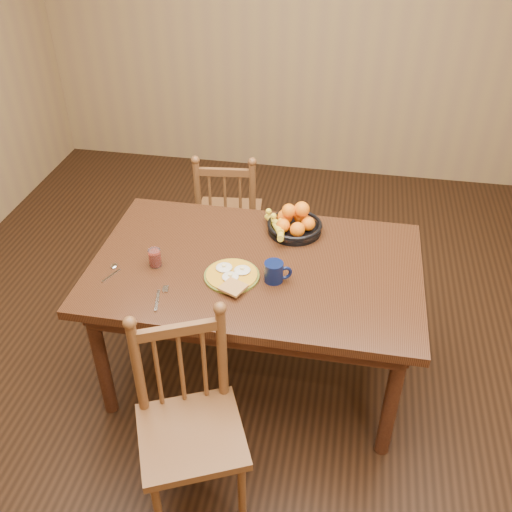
% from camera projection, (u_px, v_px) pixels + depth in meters
% --- Properties ---
extents(room, '(4.52, 5.02, 2.72)m').
position_uv_depth(room, '(256.00, 152.00, 2.43)').
color(room, black).
rests_on(room, ground).
extents(dining_table, '(1.60, 1.00, 0.75)m').
position_uv_depth(dining_table, '(256.00, 278.00, 2.83)').
color(dining_table, black).
rests_on(dining_table, ground).
extents(chair_far, '(0.45, 0.43, 0.90)m').
position_uv_depth(chair_far, '(229.00, 216.00, 3.72)').
color(chair_far, '#553519').
rests_on(chair_far, ground).
extents(chair_near, '(0.56, 0.55, 0.94)m').
position_uv_depth(chair_near, '(189.00, 425.00, 2.37)').
color(chair_near, '#553519').
rests_on(chair_near, ground).
extents(breakfast_plate, '(0.26, 0.30, 0.04)m').
position_uv_depth(breakfast_plate, '(232.00, 275.00, 2.69)').
color(breakfast_plate, '#59601E').
rests_on(breakfast_plate, dining_table).
extents(fork, '(0.05, 0.18, 0.00)m').
position_uv_depth(fork, '(160.00, 296.00, 2.58)').
color(fork, silver).
rests_on(fork, dining_table).
extents(spoon, '(0.06, 0.15, 0.01)m').
position_uv_depth(spoon, '(113.00, 269.00, 2.74)').
color(spoon, silver).
rests_on(spoon, dining_table).
extents(coffee_mug, '(0.13, 0.09, 0.10)m').
position_uv_depth(coffee_mug, '(275.00, 272.00, 2.65)').
color(coffee_mug, '#091235').
rests_on(coffee_mug, dining_table).
extents(juice_glass, '(0.06, 0.06, 0.09)m').
position_uv_depth(juice_glass, '(155.00, 258.00, 2.75)').
color(juice_glass, silver).
rests_on(juice_glass, dining_table).
extents(fruit_bowl, '(0.32, 0.32, 0.17)m').
position_uv_depth(fruit_bowl, '(293.00, 223.00, 2.99)').
color(fruit_bowl, black).
rests_on(fruit_bowl, dining_table).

